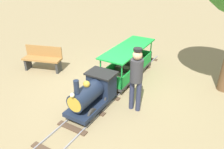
{
  "coord_description": "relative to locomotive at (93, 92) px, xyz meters",
  "views": [
    {
      "loc": [
        -2.57,
        4.54,
        3.25
      ],
      "look_at": [
        0.0,
        0.05,
        0.55
      ],
      "focal_mm": 34.19,
      "sensor_mm": 36.0,
      "label": 1
    }
  ],
  "objects": [
    {
      "name": "track",
      "position": [
        0.0,
        -1.03,
        -0.47
      ],
      "size": [
        0.76,
        6.05,
        0.04
      ],
      "color": "gray",
      "rests_on": "ground_plane"
    },
    {
      "name": "conductor_person",
      "position": [
        -0.9,
        -0.49,
        0.47
      ],
      "size": [
        0.3,
        0.3,
        1.62
      ],
      "color": "#282D47",
      "rests_on": "ground_plane"
    },
    {
      "name": "locomotive",
      "position": [
        0.0,
        0.0,
        0.0
      ],
      "size": [
        0.72,
        1.45,
        1.05
      ],
      "color": "#192338",
      "rests_on": "ground_plane"
    },
    {
      "name": "passenger_car",
      "position": [
        0.0,
        -1.93,
        -0.06
      ],
      "size": [
        0.82,
        2.35,
        0.97
      ],
      "color": "#3F3F3F",
      "rests_on": "ground_plane"
    },
    {
      "name": "park_bench",
      "position": [
        2.73,
        -0.99,
        -0.07
      ],
      "size": [
        1.36,
        0.77,
        0.82
      ],
      "color": "olive",
      "rests_on": "ground_plane"
    },
    {
      "name": "ground_plane",
      "position": [
        0.0,
        -0.96,
        -0.48
      ],
      "size": [
        60.0,
        60.0,
        0.0
      ],
      "primitive_type": "plane",
      "color": "#8C7A56"
    }
  ]
}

